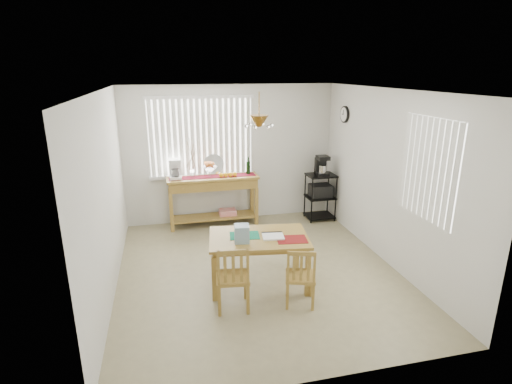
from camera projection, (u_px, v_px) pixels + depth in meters
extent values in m
cube|color=#9A9068|center=(258.00, 271.00, 5.91)|extent=(4.00, 4.50, 0.01)
cube|color=silver|center=(230.00, 154.00, 7.67)|extent=(4.00, 0.10, 2.60)
cube|color=silver|center=(321.00, 261.00, 3.39)|extent=(4.00, 0.10, 2.60)
cube|color=silver|center=(102.00, 197.00, 5.08)|extent=(0.10, 4.50, 2.60)
cube|color=silver|center=(391.00, 178.00, 5.98)|extent=(0.10, 4.50, 2.60)
cube|color=white|center=(258.00, 86.00, 5.13)|extent=(4.00, 4.50, 0.10)
cube|color=white|center=(201.00, 137.00, 7.39)|extent=(1.90, 0.01, 1.40)
cube|color=white|center=(151.00, 139.00, 7.19)|extent=(0.07, 0.03, 1.40)
cube|color=white|center=(157.00, 139.00, 7.21)|extent=(0.07, 0.03, 1.40)
cube|color=white|center=(163.00, 139.00, 7.23)|extent=(0.07, 0.03, 1.40)
cube|color=white|center=(169.00, 139.00, 7.26)|extent=(0.07, 0.03, 1.40)
cube|color=white|center=(175.00, 138.00, 7.28)|extent=(0.07, 0.03, 1.40)
cube|color=white|center=(181.00, 138.00, 7.30)|extent=(0.07, 0.03, 1.40)
cube|color=white|center=(187.00, 138.00, 7.33)|extent=(0.07, 0.03, 1.40)
cube|color=white|center=(192.00, 138.00, 7.35)|extent=(0.07, 0.03, 1.40)
cube|color=white|center=(198.00, 137.00, 7.37)|extent=(0.07, 0.03, 1.40)
cube|color=white|center=(204.00, 137.00, 7.40)|extent=(0.07, 0.03, 1.40)
cube|color=white|center=(210.00, 137.00, 7.42)|extent=(0.07, 0.03, 1.40)
cube|color=white|center=(215.00, 137.00, 7.44)|extent=(0.07, 0.03, 1.40)
cube|color=white|center=(221.00, 137.00, 7.46)|extent=(0.07, 0.03, 1.40)
cube|color=white|center=(226.00, 136.00, 7.49)|extent=(0.07, 0.03, 1.40)
cube|color=white|center=(232.00, 136.00, 7.51)|extent=(0.07, 0.03, 1.40)
cube|color=white|center=(237.00, 136.00, 7.53)|extent=(0.07, 0.03, 1.40)
cube|color=white|center=(243.00, 136.00, 7.56)|extent=(0.07, 0.03, 1.40)
cube|color=white|center=(248.00, 136.00, 7.58)|extent=(0.07, 0.03, 1.40)
cube|color=white|center=(203.00, 176.00, 7.59)|extent=(1.98, 0.06, 0.06)
cube|color=white|center=(200.00, 97.00, 7.15)|extent=(1.98, 0.06, 0.06)
cube|color=white|center=(429.00, 169.00, 5.02)|extent=(0.01, 1.10, 1.30)
cube|color=white|center=(455.00, 180.00, 4.56)|extent=(0.03, 0.07, 1.30)
cube|color=white|center=(449.00, 177.00, 4.66)|extent=(0.03, 0.07, 1.30)
cube|color=white|center=(442.00, 175.00, 4.77)|extent=(0.03, 0.07, 1.30)
cube|color=white|center=(436.00, 173.00, 4.87)|extent=(0.03, 0.07, 1.30)
cube|color=white|center=(431.00, 171.00, 4.97)|extent=(0.03, 0.07, 1.30)
cube|color=white|center=(425.00, 168.00, 5.07)|extent=(0.03, 0.07, 1.30)
cube|color=white|center=(420.00, 167.00, 5.18)|extent=(0.03, 0.07, 1.30)
cube|color=white|center=(415.00, 165.00, 5.28)|extent=(0.03, 0.07, 1.30)
cube|color=white|center=(410.00, 163.00, 5.38)|extent=(0.03, 0.07, 1.30)
cube|color=white|center=(405.00, 161.00, 5.48)|extent=(0.03, 0.07, 1.30)
cylinder|color=black|center=(345.00, 114.00, 7.17)|extent=(0.04, 0.30, 0.30)
cylinder|color=white|center=(343.00, 114.00, 7.17)|extent=(0.01, 0.25, 0.25)
cylinder|color=olive|center=(259.00, 106.00, 4.85)|extent=(0.01, 0.01, 0.34)
cone|color=olive|center=(259.00, 121.00, 4.90)|extent=(0.24, 0.24, 0.14)
sphere|color=white|center=(271.00, 125.00, 4.96)|extent=(0.05, 0.05, 0.05)
sphere|color=white|center=(263.00, 124.00, 5.07)|extent=(0.05, 0.05, 0.05)
sphere|color=white|center=(250.00, 125.00, 5.03)|extent=(0.05, 0.05, 0.05)
sphere|color=white|center=(246.00, 126.00, 4.89)|extent=(0.05, 0.05, 0.05)
sphere|color=white|center=(255.00, 128.00, 4.78)|extent=(0.05, 0.05, 0.05)
sphere|color=white|center=(268.00, 127.00, 4.81)|extent=(0.05, 0.05, 0.05)
cube|color=#A48037|center=(213.00, 178.00, 7.41)|extent=(1.69, 0.47, 0.04)
cube|color=olive|center=(213.00, 184.00, 7.44)|extent=(1.63, 0.43, 0.17)
cube|color=#A48037|center=(172.00, 213.00, 7.23)|extent=(0.06, 0.06, 0.73)
cube|color=#A48037|center=(256.00, 206.00, 7.57)|extent=(0.06, 0.06, 0.73)
cube|color=#A48037|center=(171.00, 206.00, 7.57)|extent=(0.06, 0.06, 0.73)
cube|color=#A48037|center=(252.00, 200.00, 7.92)|extent=(0.06, 0.06, 0.73)
cube|color=#A48037|center=(214.00, 217.00, 7.63)|extent=(1.56, 0.41, 0.03)
cube|color=red|center=(228.00, 212.00, 7.67)|extent=(0.32, 0.23, 0.11)
cube|color=maroon|center=(213.00, 176.00, 7.40)|extent=(1.60, 0.26, 0.01)
cube|color=white|center=(176.00, 177.00, 7.25)|extent=(0.21, 0.25, 0.05)
cube|color=white|center=(175.00, 169.00, 7.28)|extent=(0.21, 0.08, 0.32)
cube|color=white|center=(175.00, 161.00, 7.14)|extent=(0.21, 0.23, 0.07)
cylinder|color=white|center=(175.00, 173.00, 7.19)|extent=(0.14, 0.14, 0.14)
cylinder|color=white|center=(210.00, 174.00, 7.35)|extent=(0.05, 0.05, 0.11)
cone|color=white|center=(210.00, 169.00, 7.32)|extent=(0.27, 0.27, 0.09)
sphere|color=red|center=(212.00, 164.00, 7.31)|extent=(0.08, 0.08, 0.08)
sphere|color=red|center=(211.00, 164.00, 7.35)|extent=(0.08, 0.08, 0.08)
sphere|color=red|center=(208.00, 164.00, 7.33)|extent=(0.08, 0.08, 0.08)
sphere|color=red|center=(207.00, 164.00, 7.29)|extent=(0.08, 0.08, 0.08)
sphere|color=red|center=(208.00, 165.00, 7.25)|extent=(0.08, 0.08, 0.08)
sphere|color=red|center=(211.00, 165.00, 7.26)|extent=(0.08, 0.08, 0.08)
sphere|color=#F4A20C|center=(221.00, 175.00, 7.34)|extent=(0.08, 0.08, 0.08)
sphere|color=#F4A20C|center=(226.00, 175.00, 7.36)|extent=(0.08, 0.08, 0.08)
sphere|color=#F4A20C|center=(230.00, 175.00, 7.38)|extent=(0.08, 0.08, 0.08)
sphere|color=#F4A20C|center=(235.00, 174.00, 7.40)|extent=(0.08, 0.08, 0.08)
cylinder|color=silver|center=(214.00, 164.00, 7.54)|extent=(0.38, 0.09, 0.37)
cylinder|color=white|center=(192.00, 173.00, 7.35)|extent=(0.08, 0.08, 0.15)
cylinder|color=#4C3823|center=(191.00, 157.00, 7.26)|extent=(0.09, 0.04, 0.47)
cylinder|color=#4C3823|center=(191.00, 155.00, 7.25)|extent=(0.14, 0.06, 0.51)
cylinder|color=#4C3823|center=(192.00, 158.00, 7.26)|extent=(0.18, 0.08, 0.38)
cylinder|color=#4C3823|center=(191.00, 154.00, 7.24)|extent=(0.06, 0.03, 0.58)
cylinder|color=#4C3823|center=(192.00, 159.00, 7.27)|extent=(0.23, 0.11, 0.33)
cylinder|color=black|center=(248.00, 168.00, 7.56)|extent=(0.08, 0.08, 0.24)
cylinder|color=black|center=(248.00, 159.00, 7.52)|extent=(0.03, 0.03, 0.08)
cylinder|color=black|center=(312.00, 201.00, 7.60)|extent=(0.03, 0.03, 0.91)
cylinder|color=black|center=(336.00, 199.00, 7.71)|extent=(0.03, 0.03, 0.91)
cylinder|color=black|center=(305.00, 195.00, 7.96)|extent=(0.03, 0.03, 0.91)
cylinder|color=black|center=(328.00, 193.00, 8.07)|extent=(0.03, 0.03, 0.91)
cube|color=black|center=(321.00, 175.00, 7.70)|extent=(0.54, 0.43, 0.03)
cube|color=black|center=(320.00, 197.00, 7.83)|extent=(0.54, 0.43, 0.03)
cube|color=black|center=(319.00, 216.00, 7.95)|extent=(0.54, 0.43, 0.03)
cube|color=black|center=(320.00, 191.00, 7.79)|extent=(0.41, 0.32, 0.24)
cube|color=black|center=(322.00, 173.00, 7.67)|extent=(0.21, 0.26, 0.05)
cube|color=black|center=(320.00, 166.00, 7.71)|extent=(0.21, 0.09, 0.32)
cube|color=black|center=(323.00, 158.00, 7.58)|extent=(0.21, 0.24, 0.08)
cylinder|color=silver|center=(322.00, 169.00, 7.63)|extent=(0.14, 0.14, 0.14)
cube|color=#A48037|center=(259.00, 238.00, 5.37)|extent=(1.42, 1.02, 0.04)
cube|color=olive|center=(259.00, 241.00, 5.38)|extent=(1.32, 0.91, 0.06)
cube|color=#A48037|center=(214.00, 279.00, 5.07)|extent=(0.07, 0.07, 0.61)
cube|color=#A48037|center=(308.00, 274.00, 5.18)|extent=(0.07, 0.07, 0.61)
cube|color=#A48037|center=(215.00, 253.00, 5.77)|extent=(0.07, 0.07, 0.61)
cube|color=#A48037|center=(297.00, 250.00, 5.88)|extent=(0.07, 0.07, 0.61)
cube|color=#157955|center=(245.00, 235.00, 5.39)|extent=(0.43, 0.33, 0.01)
cube|color=maroon|center=(292.00, 239.00, 5.26)|extent=(0.43, 0.33, 0.01)
cube|color=white|center=(273.00, 237.00, 5.33)|extent=(0.31, 0.26, 0.02)
cube|color=black|center=(272.00, 233.00, 5.44)|extent=(0.28, 0.07, 0.03)
cube|color=#80A3BB|center=(242.00, 234.00, 5.17)|extent=(0.21, 0.21, 0.23)
cube|color=#A48037|center=(233.00, 278.00, 4.90)|extent=(0.44, 0.44, 0.04)
cube|color=#A48037|center=(245.00, 285.00, 5.14)|extent=(0.04, 0.04, 0.39)
cube|color=#A48037|center=(219.00, 287.00, 5.10)|extent=(0.04, 0.04, 0.39)
cube|color=#A48037|center=(248.00, 300.00, 4.82)|extent=(0.04, 0.04, 0.39)
cube|color=#A48037|center=(219.00, 302.00, 4.78)|extent=(0.04, 0.04, 0.39)
cube|color=#A48037|center=(248.00, 266.00, 4.67)|extent=(0.04, 0.04, 0.44)
cube|color=#A48037|center=(218.00, 268.00, 4.63)|extent=(0.04, 0.04, 0.44)
cube|color=#A48037|center=(233.00, 252.00, 4.60)|extent=(0.36, 0.07, 0.06)
cube|color=#A48037|center=(241.00, 268.00, 4.67)|extent=(0.04, 0.02, 0.35)
cube|color=#A48037|center=(233.00, 269.00, 4.66)|extent=(0.04, 0.02, 0.35)
cube|color=#A48037|center=(225.00, 269.00, 4.65)|extent=(0.04, 0.02, 0.35)
cube|color=#A48037|center=(300.00, 276.00, 5.00)|extent=(0.46, 0.46, 0.03)
cube|color=#A48037|center=(311.00, 284.00, 5.19)|extent=(0.04, 0.04, 0.36)
cube|color=#A48037|center=(287.00, 283.00, 5.22)|extent=(0.04, 0.04, 0.36)
cube|color=#A48037|center=(313.00, 297.00, 4.89)|extent=(0.04, 0.04, 0.36)
cube|color=#A48037|center=(287.00, 296.00, 4.92)|extent=(0.04, 0.04, 0.36)
cube|color=#A48037|center=(314.00, 267.00, 4.76)|extent=(0.04, 0.04, 0.40)
cube|color=#A48037|center=(288.00, 267.00, 4.79)|extent=(0.04, 0.04, 0.40)
cube|color=#A48037|center=(302.00, 254.00, 4.72)|extent=(0.32, 0.12, 0.05)
cube|color=#A48037|center=(309.00, 269.00, 4.78)|extent=(0.04, 0.03, 0.32)
cube|color=#A48037|center=(301.00, 268.00, 4.78)|extent=(0.04, 0.03, 0.32)
cube|color=#A48037|center=(294.00, 268.00, 4.79)|extent=(0.04, 0.03, 0.32)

